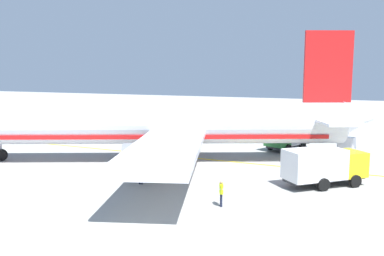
% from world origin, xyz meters
% --- Properties ---
extents(airliner_foreground, '(32.83, 38.90, 11.90)m').
position_xyz_m(airliner_foreground, '(19.28, 15.53, 3.39)').
color(airliner_foreground, silver).
rests_on(airliner_foreground, ground).
extents(service_truck_fuel, '(6.24, 4.38, 2.60)m').
position_xyz_m(service_truck_fuel, '(30.02, 5.25, 1.48)').
color(service_truck_fuel, '#338C3F').
rests_on(service_truck_fuel, ground).
extents(service_truck_baggage, '(5.75, 5.83, 2.71)m').
position_xyz_m(service_truck_baggage, '(16.94, 0.16, 1.52)').
color(service_truck_baggage, yellow).
rests_on(service_truck_baggage, ground).
extents(cargo_container_near, '(1.97, 1.97, 2.07)m').
position_xyz_m(cargo_container_near, '(28.73, -0.55, 0.98)').
color(cargo_container_near, '#333338').
rests_on(cargo_container_near, ground).
extents(crew_marshaller, '(0.29, 0.63, 1.66)m').
position_xyz_m(crew_marshaller, '(11.73, 12.35, 0.98)').
color(crew_marshaller, '#191E33').
rests_on(crew_marshaller, ground).
extents(crew_loader_left, '(0.58, 0.40, 1.63)m').
position_xyz_m(crew_loader_left, '(9.56, 5.25, 0.96)').
color(crew_loader_left, '#191E33').
rests_on(crew_loader_left, ground).
extents(apron_guide_line, '(0.30, 60.00, 0.01)m').
position_xyz_m(apron_guide_line, '(21.68, 11.04, 0.01)').
color(apron_guide_line, yellow).
rests_on(apron_guide_line, ground).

